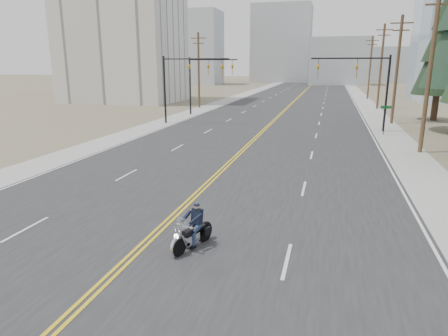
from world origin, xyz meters
name	(u,v)px	position (x,y,z in m)	size (l,w,h in m)	color
ground_plane	(77,309)	(0.00, 0.00, 0.00)	(400.00, 400.00, 0.00)	#776D56
road	(298,98)	(0.00, 70.00, 0.01)	(20.00, 200.00, 0.01)	#303033
sidewalk_left	(239,96)	(-11.50, 70.00, 0.01)	(3.00, 200.00, 0.01)	#A5A5A0
sidewalk_right	(362,99)	(11.50, 70.00, 0.01)	(3.00, 200.00, 0.01)	#A5A5A0
traffic_mast_left	(182,76)	(-8.98, 32.00, 4.94)	(7.10, 0.26, 7.00)	black
traffic_mast_right	(365,78)	(8.98, 32.00, 4.94)	(7.10, 0.26, 7.00)	black
traffic_mast_far	(203,75)	(-9.31, 40.00, 4.87)	(6.10, 0.26, 7.00)	black
street_sign	(385,115)	(10.80, 30.00, 1.80)	(0.90, 0.06, 2.62)	black
utility_pole_b	(430,67)	(12.50, 23.00, 5.98)	(2.20, 0.30, 11.50)	brown
utility_pole_c	(397,69)	(12.50, 38.00, 5.73)	(2.20, 0.30, 11.00)	brown
utility_pole_d	(381,66)	(12.50, 53.00, 5.98)	(2.20, 0.30, 11.50)	brown
utility_pole_e	(370,67)	(12.50, 70.00, 5.73)	(2.20, 0.30, 11.00)	brown
utility_pole_left	(199,69)	(-12.50, 48.00, 5.48)	(2.20, 0.30, 10.50)	brown
apartment_block	(121,8)	(-28.00, 55.00, 15.00)	(18.00, 14.00, 30.00)	silver
haze_bldg_a	(198,48)	(-35.00, 115.00, 11.00)	(14.00, 12.00, 22.00)	#B7BCC6
haze_bldg_b	(340,61)	(8.00, 125.00, 7.00)	(18.00, 14.00, 14.00)	#ADB2B7
haze_bldg_d	(282,44)	(-12.00, 140.00, 13.00)	(20.00, 15.00, 26.00)	#ADB2B7
haze_bldg_e	(388,65)	(25.00, 150.00, 6.00)	(14.00, 14.00, 12.00)	#B7BCC6
haze_bldg_f	(171,59)	(-50.00, 130.00, 8.00)	(12.00, 12.00, 16.00)	#ADB2B7
motorcyclist	(192,227)	(1.74, 4.13, 0.78)	(0.86, 2.01, 1.57)	black
conifer_far	(443,44)	(17.44, 41.89, 8.28)	(5.39, 5.39, 14.43)	#382619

